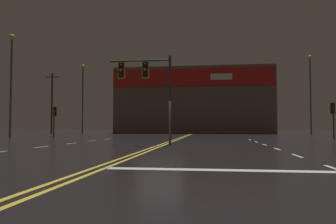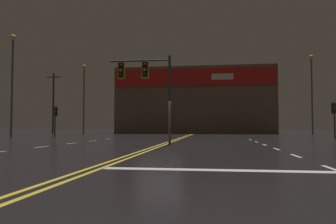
% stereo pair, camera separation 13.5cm
% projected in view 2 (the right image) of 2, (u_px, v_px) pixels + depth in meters
% --- Properties ---
extents(ground_plane, '(200.00, 200.00, 0.00)m').
position_uv_depth(ground_plane, '(159.00, 146.00, 17.80)').
color(ground_plane, black).
extents(road_markings, '(17.35, 60.00, 0.01)m').
position_uv_depth(road_markings, '(178.00, 148.00, 15.58)').
color(road_markings, gold).
rests_on(road_markings, ground).
extents(traffic_signal_median, '(3.65, 0.36, 5.13)m').
position_uv_depth(traffic_signal_median, '(144.00, 78.00, 18.94)').
color(traffic_signal_median, '#38383D').
rests_on(traffic_signal_median, ground).
extents(traffic_signal_corner_northeast, '(0.42, 0.36, 3.12)m').
position_uv_depth(traffic_signal_corner_northeast, '(334.00, 112.00, 28.01)').
color(traffic_signal_corner_northeast, '#38383D').
rests_on(traffic_signal_corner_northeast, ground).
extents(traffic_signal_corner_northwest, '(0.42, 0.36, 3.06)m').
position_uv_depth(traffic_signal_corner_northwest, '(56.00, 115.00, 32.83)').
color(traffic_signal_corner_northwest, '#38383D').
rests_on(traffic_signal_corner_northwest, ground).
extents(streetlight_near_right, '(0.56, 0.56, 9.96)m').
position_uv_depth(streetlight_near_right, '(84.00, 90.00, 46.87)').
color(streetlight_near_right, '#59595E').
rests_on(streetlight_near_right, ground).
extents(streetlight_far_left, '(0.56, 0.56, 9.92)m').
position_uv_depth(streetlight_far_left, '(12.00, 72.00, 31.32)').
color(streetlight_far_left, '#59595E').
rests_on(streetlight_far_left, ground).
extents(streetlight_far_right, '(0.56, 0.56, 10.64)m').
position_uv_depth(streetlight_far_right, '(312.00, 84.00, 43.61)').
color(streetlight_far_right, '#59595E').
rests_on(streetlight_far_right, ground).
extents(building_backdrop, '(24.59, 10.23, 10.26)m').
position_uv_depth(building_backdrop, '(195.00, 102.00, 53.99)').
color(building_backdrop, brown).
rests_on(building_backdrop, ground).
extents(utility_pole_row, '(44.34, 0.26, 12.83)m').
position_uv_depth(utility_pole_row, '(218.00, 92.00, 45.81)').
color(utility_pole_row, '#4C3828').
rests_on(utility_pole_row, ground).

